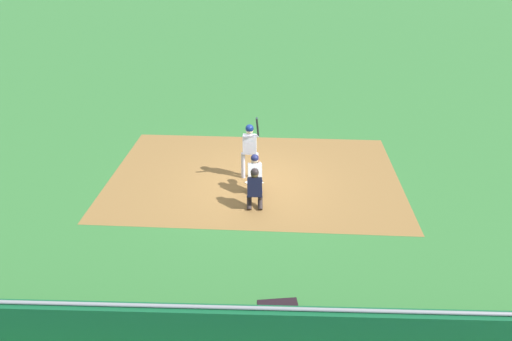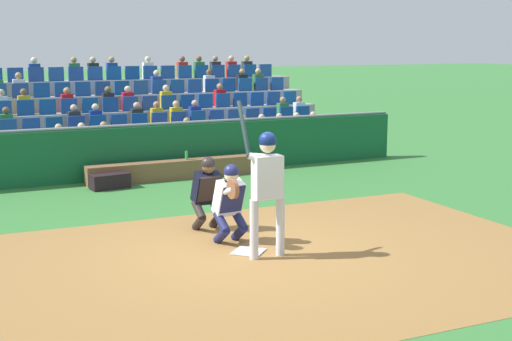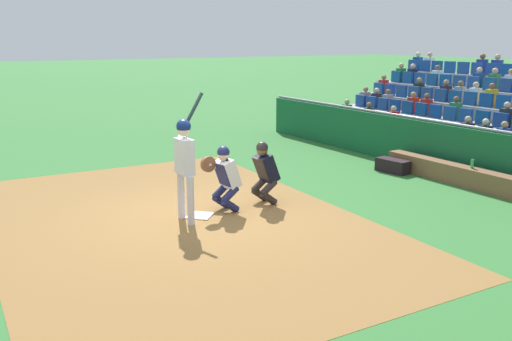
{
  "view_description": "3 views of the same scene",
  "coord_description": "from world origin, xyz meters",
  "px_view_note": "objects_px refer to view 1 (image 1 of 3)",
  "views": [
    {
      "loc": [
        0.47,
        -12.47,
        7.14
      ],
      "look_at": [
        0.09,
        -0.89,
        0.93
      ],
      "focal_mm": 31.25,
      "sensor_mm": 36.0,
      "label": 1
    },
    {
      "loc": [
        4.36,
        9.26,
        3.13
      ],
      "look_at": [
        -0.25,
        -0.25,
        1.21
      ],
      "focal_mm": 48.96,
      "sensor_mm": 36.0,
      "label": 2
    },
    {
      "loc": [
        -9.02,
        4.22,
        3.25
      ],
      "look_at": [
        -0.45,
        -0.97,
        0.86
      ],
      "focal_mm": 38.8,
      "sensor_mm": 36.0,
      "label": 3
    }
  ],
  "objects_px": {
    "catcher_crouching": "(255,172)",
    "home_plate_umpire": "(255,187)",
    "dugout_bench": "(193,324)",
    "equipment_duffel_bag": "(278,311)",
    "water_bottle_on_bench": "(179,312)",
    "home_plate_marker": "(254,182)",
    "batter_at_plate": "(250,145)"
  },
  "relations": [
    {
      "from": "water_bottle_on_bench",
      "to": "home_plate_marker",
      "type": "bearing_deg",
      "value": 78.36
    },
    {
      "from": "dugout_bench",
      "to": "equipment_duffel_bag",
      "type": "xyz_separation_m",
      "value": [
        1.71,
        0.47,
        -0.05
      ]
    },
    {
      "from": "home_plate_umpire",
      "to": "equipment_duffel_bag",
      "type": "xyz_separation_m",
      "value": [
        0.63,
        -4.16,
        -0.54
      ]
    },
    {
      "from": "dugout_bench",
      "to": "equipment_duffel_bag",
      "type": "height_order",
      "value": "dugout_bench"
    },
    {
      "from": "equipment_duffel_bag",
      "to": "batter_at_plate",
      "type": "bearing_deg",
      "value": 90.78
    },
    {
      "from": "home_plate_marker",
      "to": "home_plate_umpire",
      "type": "height_order",
      "value": "home_plate_umpire"
    },
    {
      "from": "batter_at_plate",
      "to": "equipment_duffel_bag",
      "type": "xyz_separation_m",
      "value": [
        0.84,
        -5.98,
        -1.02
      ]
    },
    {
      "from": "batter_at_plate",
      "to": "catcher_crouching",
      "type": "xyz_separation_m",
      "value": [
        0.19,
        -0.9,
        -0.46
      ]
    },
    {
      "from": "equipment_duffel_bag",
      "to": "home_plate_marker",
      "type": "bearing_deg",
      "value": 89.86
    },
    {
      "from": "dugout_bench",
      "to": "batter_at_plate",
      "type": "bearing_deg",
      "value": 82.31
    },
    {
      "from": "batter_at_plate",
      "to": "water_bottle_on_bench",
      "type": "distance_m",
      "value": 6.56
    },
    {
      "from": "dugout_bench",
      "to": "water_bottle_on_bench",
      "type": "xyz_separation_m",
      "value": [
        -0.25,
        0.01,
        0.32
      ]
    },
    {
      "from": "water_bottle_on_bench",
      "to": "equipment_duffel_bag",
      "type": "xyz_separation_m",
      "value": [
        1.96,
        0.46,
        -0.38
      ]
    },
    {
      "from": "home_plate_marker",
      "to": "equipment_duffel_bag",
      "type": "distance_m",
      "value": 5.69
    },
    {
      "from": "home_plate_umpire",
      "to": "dugout_bench",
      "type": "height_order",
      "value": "home_plate_umpire"
    },
    {
      "from": "catcher_crouching",
      "to": "water_bottle_on_bench",
      "type": "bearing_deg",
      "value": -103.33
    },
    {
      "from": "home_plate_umpire",
      "to": "water_bottle_on_bench",
      "type": "relative_size",
      "value": 6.32
    },
    {
      "from": "dugout_bench",
      "to": "home_plate_marker",
      "type": "bearing_deg",
      "value": 80.64
    },
    {
      "from": "water_bottle_on_bench",
      "to": "dugout_bench",
      "type": "bearing_deg",
      "value": -2.07
    },
    {
      "from": "home_plate_umpire",
      "to": "batter_at_plate",
      "type": "bearing_deg",
      "value": 96.68
    },
    {
      "from": "home_plate_marker",
      "to": "home_plate_umpire",
      "type": "distance_m",
      "value": 1.63
    },
    {
      "from": "home_plate_umpire",
      "to": "dugout_bench",
      "type": "bearing_deg",
      "value": -103.15
    },
    {
      "from": "home_plate_marker",
      "to": "equipment_duffel_bag",
      "type": "height_order",
      "value": "equipment_duffel_bag"
    },
    {
      "from": "home_plate_marker",
      "to": "equipment_duffel_bag",
      "type": "relative_size",
      "value": 0.52
    },
    {
      "from": "catcher_crouching",
      "to": "home_plate_umpire",
      "type": "bearing_deg",
      "value": -88.71
    },
    {
      "from": "catcher_crouching",
      "to": "equipment_duffel_bag",
      "type": "bearing_deg",
      "value": -82.75
    },
    {
      "from": "home_plate_marker",
      "to": "batter_at_plate",
      "type": "xyz_separation_m",
      "value": [
        -0.14,
        0.33,
        1.17
      ]
    },
    {
      "from": "batter_at_plate",
      "to": "dugout_bench",
      "type": "relative_size",
      "value": 0.54
    },
    {
      "from": "batter_at_plate",
      "to": "catcher_crouching",
      "type": "relative_size",
      "value": 1.77
    },
    {
      "from": "batter_at_plate",
      "to": "equipment_duffel_bag",
      "type": "distance_m",
      "value": 6.12
    },
    {
      "from": "dugout_bench",
      "to": "water_bottle_on_bench",
      "type": "relative_size",
      "value": 20.81
    },
    {
      "from": "dugout_bench",
      "to": "water_bottle_on_bench",
      "type": "bearing_deg",
      "value": 177.93
    }
  ]
}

